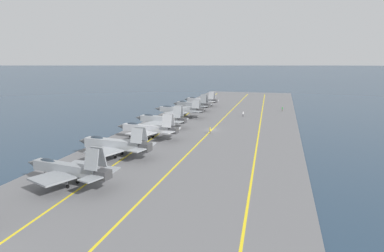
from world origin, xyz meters
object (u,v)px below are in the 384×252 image
object	(u,v)px
parked_jet_nearest	(68,169)
parked_jet_third	(148,128)
parked_jet_fifth	(180,110)
crew_green_vest	(282,109)
parked_jet_sixth	(192,105)
parked_jet_seventh	(201,100)
crew_yellow_vest	(210,130)
parked_jet_second	(114,144)
parked_jet_fourth	(161,119)
crew_white_vest	(243,114)

from	to	relation	value
parked_jet_nearest	parked_jet_third	bearing A→B (deg)	-0.03
parked_jet_fifth	crew_green_vest	bearing A→B (deg)	-55.63
parked_jet_fifth	crew_green_vest	world-z (taller)	parked_jet_fifth
parked_jet_sixth	parked_jet_seventh	world-z (taller)	parked_jet_sixth
parked_jet_seventh	crew_yellow_vest	world-z (taller)	parked_jet_seventh
crew_yellow_vest	parked_jet_fifth	bearing A→B (deg)	33.89
parked_jet_nearest	parked_jet_second	world-z (taller)	parked_jet_nearest
parked_jet_nearest	parked_jet_fourth	xyz separation A→B (m)	(46.36, 1.57, -0.30)
crew_green_vest	parked_jet_second	bearing A→B (deg)	155.29
parked_jet_fourth	parked_jet_seventh	size ratio (longest dim) A/B	1.05
parked_jet_third	parked_jet_seventh	size ratio (longest dim) A/B	1.10
parked_jet_fourth	parked_jet_second	bearing A→B (deg)	-178.17
crew_white_vest	crew_green_vest	size ratio (longest dim) A/B	0.99
parked_jet_seventh	crew_white_vest	xyz separation A→B (m)	(-22.41, -19.89, -1.39)
crew_white_vest	crew_green_vest	world-z (taller)	crew_green_vest
crew_yellow_vest	parked_jet_nearest	bearing A→B (deg)	161.90
parked_jet_second	parked_jet_nearest	bearing A→B (deg)	-177.85
parked_jet_third	crew_white_vest	size ratio (longest dim) A/B	9.48
crew_white_vest	parked_jet_sixth	bearing A→B (deg)	66.96
parked_jet_second	crew_yellow_vest	bearing A→B (deg)	-29.23
parked_jet_fifth	parked_jet_seventh	world-z (taller)	parked_jet_seventh
parked_jet_nearest	parked_jet_sixth	distance (m)	79.23
crew_green_vest	parked_jet_fifth	bearing A→B (deg)	124.37
crew_yellow_vest	parked_jet_seventh	bearing A→B (deg)	15.79
parked_jet_fifth	crew_yellow_vest	bearing A→B (deg)	-146.11
parked_jet_nearest	crew_green_vest	xyz separation A→B (m)	(86.24, -31.62, -1.70)
parked_jet_fifth	parked_jet_sixth	bearing A→B (deg)	-0.09
parked_jet_third	parked_jet_sixth	bearing A→B (deg)	1.61
parked_jet_second	parked_jet_fourth	bearing A→B (deg)	1.83
parked_jet_nearest	parked_jet_third	size ratio (longest dim) A/B	0.98
parked_jet_fifth	crew_white_vest	size ratio (longest dim) A/B	9.94
parked_jet_second	parked_jet_sixth	bearing A→B (deg)	0.63
parked_jet_nearest	parked_jet_fifth	bearing A→B (deg)	1.19
crew_white_vest	parked_jet_fourth	bearing A→B (deg)	139.87
parked_jet_fifth	crew_white_vest	xyz separation A→B (m)	(6.93, -20.22, -1.62)
parked_jet_nearest	parked_jet_fifth	world-z (taller)	parked_jet_nearest
parked_jet_nearest	crew_white_vest	size ratio (longest dim) A/B	9.28
parked_jet_nearest	parked_jet_third	distance (m)	32.36
parked_jet_nearest	parked_jet_fourth	world-z (taller)	parked_jet_nearest
parked_jet_nearest	parked_jet_third	xyz separation A→B (m)	(32.36, -0.02, -0.13)
parked_jet_fifth	crew_yellow_vest	xyz separation A→B (m)	(-22.17, -14.89, -1.62)
parked_jet_sixth	crew_yellow_vest	bearing A→B (deg)	-158.47
crew_green_vest	parked_jet_third	bearing A→B (deg)	149.61
parked_jet_second	crew_white_vest	size ratio (longest dim) A/B	9.54
parked_jet_nearest	crew_green_vest	distance (m)	91.87
parked_jet_second	crew_yellow_vest	distance (m)	29.08
parked_jet_nearest	parked_jet_fourth	bearing A→B (deg)	1.94
parked_jet_third	crew_green_vest	world-z (taller)	parked_jet_third
parked_jet_third	crew_white_vest	world-z (taller)	parked_jet_third
parked_jet_third	parked_jet_seventh	bearing A→B (deg)	0.96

